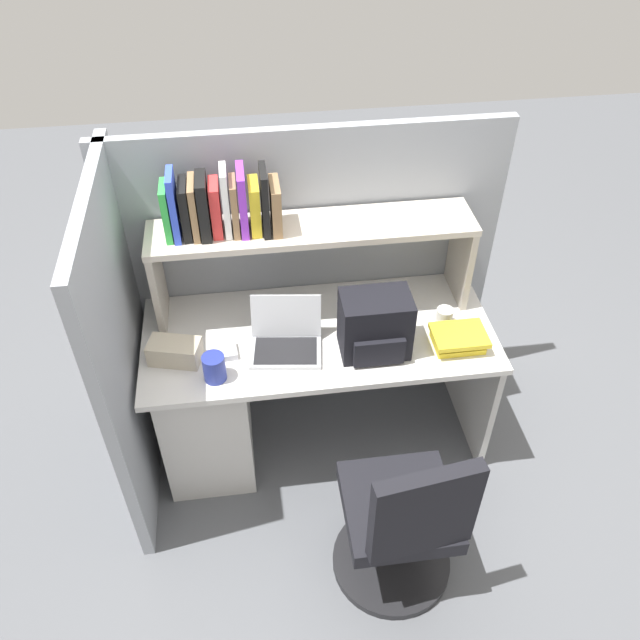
{
  "coord_description": "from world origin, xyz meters",
  "views": [
    {
      "loc": [
        -0.29,
        -2.18,
        2.75
      ],
      "look_at": [
        0.0,
        -0.05,
        0.85
      ],
      "focal_mm": 36.7,
      "sensor_mm": 36.0,
      "label": 1
    }
  ],
  "objects_px": {
    "computer_mouse": "(230,350)",
    "backpack": "(375,326)",
    "laptop": "(286,338)",
    "paper_cup": "(444,317)",
    "office_chair": "(402,526)",
    "tissue_box": "(175,351)",
    "snack_canister": "(214,368)"
  },
  "relations": [
    {
      "from": "laptop",
      "to": "office_chair",
      "type": "bearing_deg",
      "value": -62.86
    },
    {
      "from": "tissue_box",
      "to": "snack_canister",
      "type": "height_order",
      "value": "snack_canister"
    },
    {
      "from": "paper_cup",
      "to": "office_chair",
      "type": "xyz_separation_m",
      "value": [
        -0.35,
        -0.8,
        -0.38
      ]
    },
    {
      "from": "laptop",
      "to": "backpack",
      "type": "height_order",
      "value": "backpack"
    },
    {
      "from": "laptop",
      "to": "paper_cup",
      "type": "relative_size",
      "value": 4.03
    },
    {
      "from": "computer_mouse",
      "to": "office_chair",
      "type": "distance_m",
      "value": 1.04
    },
    {
      "from": "snack_canister",
      "to": "laptop",
      "type": "bearing_deg",
      "value": 26.2
    },
    {
      "from": "laptop",
      "to": "computer_mouse",
      "type": "xyz_separation_m",
      "value": [
        -0.25,
        -0.01,
        -0.03
      ]
    },
    {
      "from": "backpack",
      "to": "office_chair",
      "type": "xyz_separation_m",
      "value": [
        0.0,
        -0.68,
        -0.48
      ]
    },
    {
      "from": "backpack",
      "to": "office_chair",
      "type": "distance_m",
      "value": 0.83
    },
    {
      "from": "tissue_box",
      "to": "laptop",
      "type": "bearing_deg",
      "value": 17.41
    },
    {
      "from": "backpack",
      "to": "snack_canister",
      "type": "relative_size",
      "value": 2.41
    },
    {
      "from": "office_chair",
      "to": "backpack",
      "type": "bearing_deg",
      "value": -97.43
    },
    {
      "from": "computer_mouse",
      "to": "tissue_box",
      "type": "height_order",
      "value": "tissue_box"
    },
    {
      "from": "computer_mouse",
      "to": "office_chair",
      "type": "xyz_separation_m",
      "value": [
        0.64,
        -0.74,
        -0.35
      ]
    },
    {
      "from": "laptop",
      "to": "tissue_box",
      "type": "height_order",
      "value": "laptop"
    },
    {
      "from": "paper_cup",
      "to": "tissue_box",
      "type": "height_order",
      "value": "tissue_box"
    },
    {
      "from": "laptop",
      "to": "snack_canister",
      "type": "xyz_separation_m",
      "value": [
        -0.32,
        -0.16,
        0.01
      ]
    },
    {
      "from": "tissue_box",
      "to": "snack_canister",
      "type": "distance_m",
      "value": 0.22
    },
    {
      "from": "laptop",
      "to": "office_chair",
      "type": "height_order",
      "value": "laptop"
    },
    {
      "from": "laptop",
      "to": "paper_cup",
      "type": "bearing_deg",
      "value": 4.09
    },
    {
      "from": "computer_mouse",
      "to": "backpack",
      "type": "bearing_deg",
      "value": -10.4
    },
    {
      "from": "backpack",
      "to": "snack_canister",
      "type": "xyz_separation_m",
      "value": [
        -0.7,
        -0.08,
        -0.08
      ]
    },
    {
      "from": "snack_canister",
      "to": "computer_mouse",
      "type": "bearing_deg",
      "value": 65.61
    },
    {
      "from": "tissue_box",
      "to": "computer_mouse",
      "type": "bearing_deg",
      "value": 17.2
    },
    {
      "from": "backpack",
      "to": "office_chair",
      "type": "height_order",
      "value": "backpack"
    },
    {
      "from": "tissue_box",
      "to": "paper_cup",
      "type": "bearing_deg",
      "value": 18.36
    },
    {
      "from": "snack_canister",
      "to": "office_chair",
      "type": "xyz_separation_m",
      "value": [
        0.7,
        -0.6,
        -0.4
      ]
    },
    {
      "from": "laptop",
      "to": "computer_mouse",
      "type": "relative_size",
      "value": 3.27
    },
    {
      "from": "tissue_box",
      "to": "snack_canister",
      "type": "xyz_separation_m",
      "value": [
        0.17,
        -0.13,
        0.01
      ]
    },
    {
      "from": "computer_mouse",
      "to": "snack_canister",
      "type": "relative_size",
      "value": 0.84
    },
    {
      "from": "backpack",
      "to": "computer_mouse",
      "type": "height_order",
      "value": "backpack"
    }
  ]
}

